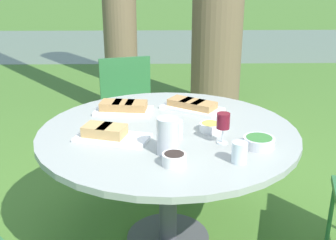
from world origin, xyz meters
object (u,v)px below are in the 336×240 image
(chair_far_back, at_px, (128,102))
(wine_glass, at_px, (223,122))
(dining_table, at_px, (168,144))
(water_pitcher, at_px, (168,136))

(chair_far_back, height_order, wine_glass, wine_glass)
(wine_glass, bearing_deg, chair_far_back, 113.46)
(dining_table, bearing_deg, water_pitcher, -91.34)
(water_pitcher, bearing_deg, wine_glass, 22.97)
(dining_table, distance_m, chair_far_back, 1.23)
(water_pitcher, height_order, wine_glass, water_pitcher)
(chair_far_back, distance_m, water_pitcher, 1.56)
(chair_far_back, bearing_deg, wine_glass, -66.54)
(chair_far_back, xyz_separation_m, water_pitcher, (0.31, -1.50, 0.31))
(dining_table, height_order, water_pitcher, water_pitcher)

